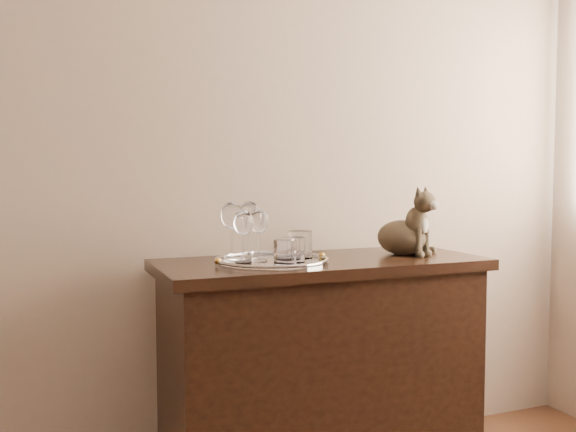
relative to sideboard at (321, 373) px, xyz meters
name	(u,v)px	position (x,y,z in m)	size (l,w,h in m)	color
wall_back	(139,123)	(-0.60, 0.31, 0.93)	(4.00, 0.10, 2.70)	#C0A890
sideboard	(321,373)	(0.00, 0.00, 0.00)	(1.20, 0.50, 0.85)	black
tray	(272,262)	(-0.20, -0.02, 0.43)	(0.40, 0.40, 0.01)	silver
wine_glass_a	(232,231)	(-0.32, 0.07, 0.54)	(0.08, 0.08, 0.21)	white
wine_glass_b	(249,230)	(-0.25, 0.08, 0.54)	(0.08, 0.08, 0.21)	silver
wine_glass_c	(243,237)	(-0.31, -0.04, 0.52)	(0.07, 0.07, 0.18)	silver
wine_glass_d	(259,235)	(-0.24, 0.00, 0.52)	(0.07, 0.07, 0.18)	white
tumbler_a	(294,250)	(-0.15, -0.09, 0.48)	(0.08, 0.08, 0.09)	silver
tumbler_b	(285,253)	(-0.20, -0.15, 0.48)	(0.08, 0.08, 0.09)	silver
tumbler_c	(300,245)	(-0.08, 0.00, 0.48)	(0.09, 0.09, 0.10)	white
cat	(402,220)	(0.35, 0.01, 0.56)	(0.26, 0.25, 0.27)	brown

